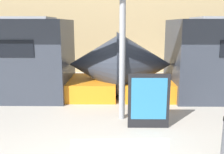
{
  "coord_description": "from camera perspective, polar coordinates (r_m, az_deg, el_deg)",
  "views": [
    {
      "loc": [
        0.28,
        -3.62,
        2.92
      ],
      "look_at": [
        0.2,
        3.55,
        1.4
      ],
      "focal_mm": 40.0,
      "sensor_mm": 36.0,
      "label": 1
    }
  ],
  "objects": [
    {
      "name": "poster_board",
      "position": [
        7.14,
        8.41,
        -5.44
      ],
      "size": [
        1.18,
        0.07,
        1.58
      ],
      "color": "black",
      "rests_on": "ground_plane"
    },
    {
      "name": "bench_near",
      "position": [
        4.97,
        1.79,
        -16.86
      ],
      "size": [
        1.83,
        0.52,
        0.85
      ],
      "rotation": [
        0.0,
        0.0,
        0.04
      ],
      "color": "silver",
      "rests_on": "ground_plane"
    },
    {
      "name": "support_column_near",
      "position": [
        7.56,
        2.35,
        3.88
      ],
      "size": [
        0.19,
        0.19,
        3.72
      ],
      "primitive_type": "cylinder",
      "color": "gray",
      "rests_on": "ground_plane"
    },
    {
      "name": "station_wall",
      "position": [
        15.31,
        -0.41,
        10.4
      ],
      "size": [
        56.0,
        0.2,
        5.0
      ],
      "primitive_type": "cube",
      "color": "tan",
      "rests_on": "ground_plane"
    }
  ]
}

